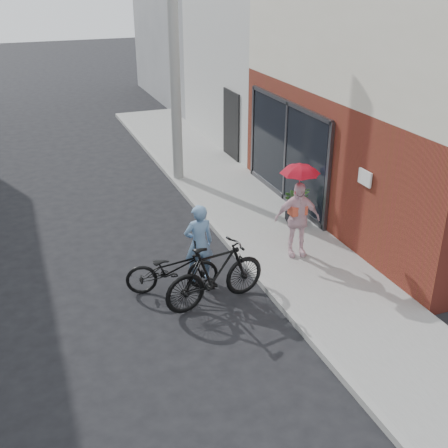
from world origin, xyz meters
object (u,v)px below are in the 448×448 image
bike_left (172,269)px  planter (295,217)px  officer (199,244)px  utility_pole (174,53)px  bike_right (215,274)px  kimono_woman (297,219)px

bike_left → planter: size_ratio=4.60×
officer → planter: (2.87, 1.55, -0.57)m
utility_pole → officer: bearing=-102.7°
officer → planter: size_ratio=4.23×
bike_left → bike_right: 0.93m
kimono_woman → utility_pole: bearing=113.9°
bike_right → planter: bike_right is taller
officer → bike_right: officer is taller
kimono_woman → planter: size_ratio=4.22×
bike_left → bike_right: size_ratio=0.87×
officer → kimono_woman: size_ratio=1.00×
officer → kimono_woman: (2.12, 0.10, 0.12)m
officer → bike_right: size_ratio=0.80×
officer → bike_left: 0.70m
utility_pole → planter: bearing=-66.5°
officer → bike_left: (-0.59, -0.17, -0.34)m
planter → kimono_woman: bearing=-117.2°
officer → kimono_woman: 2.13m
bike_right → bike_left: bearing=30.6°
bike_right → kimono_woman: (2.11, 0.97, 0.31)m
bike_right → planter: size_ratio=5.31×
utility_pole → bike_right: 7.00m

